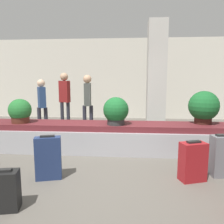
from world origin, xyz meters
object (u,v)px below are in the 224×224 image
at_px(potted_plant_0, 204,107).
at_px(traveler_2, 65,95).
at_px(suitcase_0, 193,162).
at_px(suitcase_4, 219,156).
at_px(traveler_1, 42,102).
at_px(pillar, 156,79).
at_px(suitcase_1, 6,191).
at_px(potted_plant_1, 20,111).
at_px(suitcase_2, 48,158).
at_px(potted_plant_2, 116,111).
at_px(traveler_0, 88,99).

bearing_deg(potted_plant_0, traveler_2, 151.39).
bearing_deg(suitcase_0, suitcase_4, 5.67).
relative_size(traveler_1, traveler_2, 0.88).
bearing_deg(traveler_2, pillar, 9.14).
relative_size(suitcase_4, traveler_2, 0.39).
xyz_separation_m(traveler_1, traveler_2, (0.49, 0.64, 0.15)).
relative_size(suitcase_1, potted_plant_1, 0.97).
xyz_separation_m(suitcase_2, potted_plant_2, (0.98, 1.37, 0.56)).
relative_size(suitcase_0, potted_plant_0, 0.89).
xyz_separation_m(pillar, traveler_1, (-3.32, -0.20, -0.67)).
bearing_deg(suitcase_4, traveler_2, 130.41).
xyz_separation_m(suitcase_1, potted_plant_2, (1.19, 2.22, 0.66)).
height_order(suitcase_4, potted_plant_1, potted_plant_1).
distance_m(suitcase_4, traveler_1, 4.85).
bearing_deg(suitcase_1, traveler_0, 73.91).
bearing_deg(pillar, suitcase_4, -76.24).
bearing_deg(suitcase_2, potted_plant_2, 39.45).
distance_m(suitcase_2, potted_plant_1, 1.89).
relative_size(pillar, traveler_2, 1.79).
height_order(pillar, potted_plant_1, pillar).
relative_size(pillar, potted_plant_2, 5.43).
height_order(suitcase_4, potted_plant_0, potted_plant_0).
height_order(suitcase_0, potted_plant_1, potted_plant_1).
relative_size(suitcase_0, traveler_0, 0.37).
xyz_separation_m(potted_plant_1, traveler_2, (0.35, 2.22, 0.21)).
xyz_separation_m(suitcase_4, traveler_0, (-2.67, 2.73, 0.69)).
bearing_deg(traveler_1, potted_plant_1, -27.94).
relative_size(potted_plant_1, traveler_2, 0.30).
relative_size(suitcase_2, traveler_0, 0.42).
xyz_separation_m(suitcase_2, traveler_0, (0.05, 3.06, 0.68)).
height_order(pillar, traveler_0, pillar).
distance_m(suitcase_2, traveler_1, 3.30).
bearing_deg(potted_plant_1, suitcase_1, -67.41).
distance_m(pillar, traveler_2, 2.90).
xyz_separation_m(potted_plant_1, potted_plant_2, (2.13, -0.04, 0.04)).
bearing_deg(potted_plant_0, potted_plant_2, -172.14).
relative_size(suitcase_1, suitcase_2, 0.73).
bearing_deg(suitcase_2, potted_plant_1, 114.33).
height_order(potted_plant_2, traveler_1, traveler_1).
relative_size(suitcase_0, traveler_2, 0.36).
bearing_deg(traveler_1, potted_plant_2, 21.45).
bearing_deg(pillar, potted_plant_1, -150.71).
xyz_separation_m(potted_plant_1, traveler_0, (1.20, 1.65, 0.15)).
xyz_separation_m(suitcase_0, potted_plant_0, (0.62, 1.50, 0.67)).
bearing_deg(traveler_1, pillar, 60.37).
xyz_separation_m(suitcase_1, potted_plant_0, (3.08, 2.48, 0.73)).
distance_m(potted_plant_1, traveler_2, 2.26).
distance_m(suitcase_1, suitcase_4, 3.16).
bearing_deg(suitcase_4, suitcase_2, -179.58).
relative_size(suitcase_2, potted_plant_2, 1.21).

